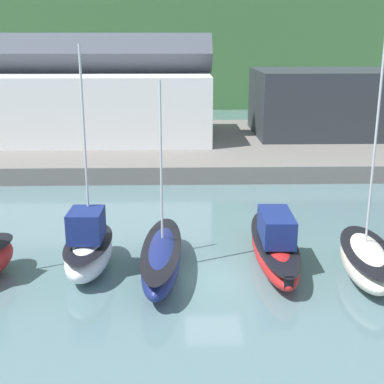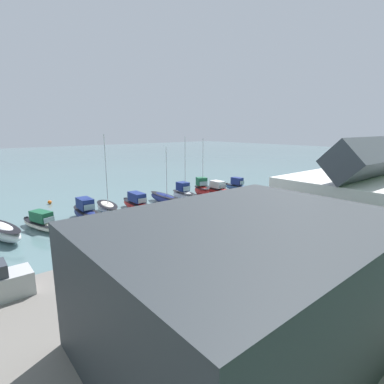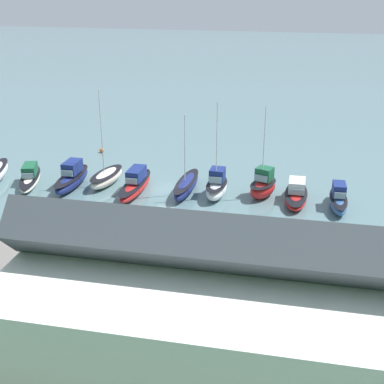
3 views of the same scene
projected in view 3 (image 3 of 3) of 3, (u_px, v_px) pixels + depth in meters
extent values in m
plane|color=slate|center=(166.00, 189.00, 55.69)|extent=(320.00, 320.00, 0.00)
cube|color=slate|center=(59.00, 338.00, 32.04)|extent=(126.14, 21.75, 1.25)
cube|color=white|center=(209.00, 318.00, 28.13)|extent=(20.91, 11.50, 5.64)
cube|color=#474C56|center=(210.00, 243.00, 26.41)|extent=(21.33, 3.38, 3.38)
ellipsoid|color=#33568E|center=(338.00, 202.00, 50.94)|extent=(1.79, 5.73, 1.23)
ellipsoid|color=black|center=(338.00, 198.00, 50.78)|extent=(1.86, 5.85, 0.12)
cube|color=navy|center=(339.00, 189.00, 50.74)|extent=(1.25, 2.03, 1.21)
cube|color=#8CA5B2|center=(340.00, 196.00, 49.76)|extent=(1.05, 0.14, 0.60)
cube|color=black|center=(336.00, 189.00, 53.31)|extent=(0.37, 0.29, 0.56)
ellipsoid|color=red|center=(296.00, 197.00, 52.49)|extent=(2.13, 6.77, 1.00)
ellipsoid|color=black|center=(296.00, 193.00, 52.35)|extent=(2.21, 6.90, 0.12)
cube|color=silver|center=(297.00, 185.00, 52.38)|extent=(1.58, 2.37, 1.15)
cube|color=#8CA5B2|center=(296.00, 192.00, 51.24)|extent=(1.41, 0.11, 0.57)
cube|color=black|center=(297.00, 183.00, 55.31)|extent=(0.36, 0.28, 0.56)
ellipsoid|color=red|center=(263.00, 189.00, 53.51)|extent=(3.28, 4.52, 1.70)
ellipsoid|color=black|center=(263.00, 183.00, 53.28)|extent=(3.39, 4.63, 0.12)
cube|color=#195638|center=(264.00, 174.00, 53.09)|extent=(1.91, 1.86, 1.32)
cube|color=#8CA5B2|center=(261.00, 178.00, 52.49)|extent=(1.32, 0.56, 0.66)
cylinder|color=silver|center=(264.00, 145.00, 51.48)|extent=(0.10, 0.10, 7.66)
ellipsoid|color=white|center=(217.00, 189.00, 53.55)|extent=(2.02, 5.02, 1.59)
ellipsoid|color=black|center=(217.00, 184.00, 53.33)|extent=(2.09, 5.12, 0.12)
cube|color=navy|center=(217.00, 175.00, 53.22)|extent=(1.46, 1.78, 1.30)
cube|color=#8CA5B2|center=(215.00, 180.00, 52.38)|extent=(1.27, 0.14, 0.65)
cylinder|color=silver|center=(217.00, 144.00, 51.36)|extent=(0.10, 0.10, 8.12)
ellipsoid|color=navy|center=(186.00, 186.00, 54.57)|extent=(1.92, 7.54, 1.48)
ellipsoid|color=black|center=(186.00, 181.00, 54.37)|extent=(1.99, 7.69, 0.12)
cylinder|color=silver|center=(185.00, 149.00, 52.48)|extent=(0.10, 0.10, 6.83)
ellipsoid|color=red|center=(135.00, 187.00, 54.51)|extent=(2.03, 8.12, 1.27)
ellipsoid|color=black|center=(135.00, 183.00, 54.34)|extent=(2.11, 8.29, 0.12)
cube|color=navy|center=(136.00, 174.00, 54.40)|extent=(1.44, 2.86, 1.22)
cube|color=#8CA5B2|center=(131.00, 181.00, 53.06)|extent=(1.23, 0.13, 0.61)
cube|color=black|center=(147.00, 172.00, 57.86)|extent=(0.37, 0.29, 0.56)
ellipsoid|color=white|center=(107.00, 178.00, 56.64)|extent=(2.80, 6.10, 1.47)
ellipsoid|color=black|center=(106.00, 173.00, 56.44)|extent=(2.90, 6.23, 0.12)
cylinder|color=silver|center=(101.00, 132.00, 54.30)|extent=(0.10, 0.10, 8.76)
ellipsoid|color=navy|center=(72.00, 181.00, 55.87)|extent=(1.93, 7.12, 1.48)
ellipsoid|color=black|center=(71.00, 176.00, 55.67)|extent=(2.01, 7.26, 0.12)
cube|color=navy|center=(72.00, 167.00, 55.66)|extent=(1.42, 2.50, 1.27)
cube|color=#8CA5B2|center=(67.00, 173.00, 54.48)|extent=(1.26, 0.11, 0.64)
cube|color=black|center=(84.00, 167.00, 58.80)|extent=(0.36, 0.28, 0.56)
ellipsoid|color=white|center=(30.00, 180.00, 56.87)|extent=(3.93, 7.48, 0.90)
ellipsoid|color=black|center=(30.00, 177.00, 56.75)|extent=(4.04, 7.64, 0.12)
cube|color=#195638|center=(30.00, 170.00, 56.82)|extent=(2.04, 2.83, 1.13)
cube|color=#8CA5B2|center=(28.00, 176.00, 55.57)|extent=(1.16, 0.46, 0.56)
cube|color=black|center=(35.00, 167.00, 59.98)|extent=(0.43, 0.38, 0.56)
cube|color=black|center=(4.00, 161.00, 60.58)|extent=(0.42, 0.36, 0.56)
sphere|color=orange|center=(102.00, 150.00, 66.83)|extent=(0.57, 0.57, 0.57)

